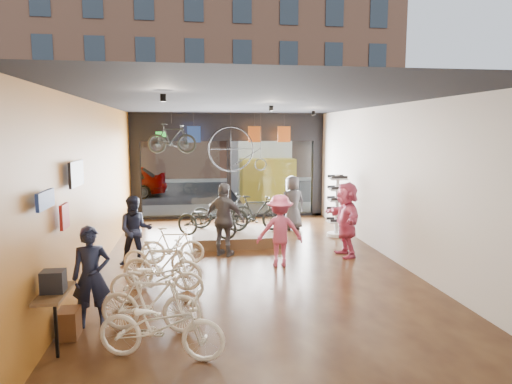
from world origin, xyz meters
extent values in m
cube|color=black|center=(0.00, 0.00, -0.02)|extent=(7.00, 12.00, 0.04)
cube|color=black|center=(0.00, 0.00, 3.82)|extent=(7.00, 12.00, 0.04)
cube|color=#B06325|center=(-3.52, 0.00, 1.90)|extent=(0.04, 12.00, 3.80)
cube|color=beige|center=(3.52, 0.00, 1.90)|extent=(0.04, 12.00, 3.80)
cube|color=beige|center=(0.00, -6.02, 1.90)|extent=(7.00, 0.04, 3.80)
cube|color=#198C26|center=(-2.40, 5.88, 3.05)|extent=(0.35, 0.06, 0.18)
cube|color=black|center=(0.00, 15.00, -0.01)|extent=(30.00, 18.00, 0.02)
cube|color=slate|center=(0.00, 7.20, 0.06)|extent=(30.00, 2.40, 0.12)
cube|color=slate|center=(0.00, 19.00, 0.06)|extent=(30.00, 2.00, 0.12)
cube|color=brown|center=(0.00, 21.50, 7.00)|extent=(26.00, 5.00, 14.00)
imported|color=gray|center=(-4.89, 12.00, 0.80)|extent=(4.68, 1.88, 1.59)
imported|color=#EFE5CE|center=(-1.83, -4.48, 0.47)|extent=(1.91, 1.09, 0.95)
imported|color=#EFE5CE|center=(-2.04, -3.59, 0.49)|extent=(1.70, 0.86, 0.98)
imported|color=#EFE5CE|center=(-2.03, -2.34, 0.45)|extent=(1.76, 0.74, 0.90)
imported|color=#EFE5CE|center=(-1.99, -1.63, 0.49)|extent=(1.71, 0.92, 0.99)
imported|color=#EFE5CE|center=(-2.10, -0.61, 0.42)|extent=(1.69, 0.88, 0.85)
imported|color=#EFE5CE|center=(-1.84, 0.11, 0.45)|extent=(1.53, 0.57, 0.90)
cube|color=#4F321F|center=(-0.18, 2.07, 0.15)|extent=(2.40, 1.80, 0.30)
imported|color=black|center=(-0.98, 1.53, 0.78)|extent=(1.87, 1.50, 0.95)
imported|color=black|center=(0.43, 2.12, 0.82)|extent=(1.73, 0.51, 1.04)
imported|color=black|center=(-0.49, 2.78, 0.79)|extent=(1.93, 0.84, 0.98)
imported|color=#161C33|center=(-3.00, -3.20, 0.82)|extent=(0.66, 0.49, 1.65)
imported|color=#161C33|center=(-2.70, 0.23, 0.82)|extent=(0.87, 0.72, 1.65)
imported|color=#3F3F44|center=(-0.56, 0.70, 0.94)|extent=(1.17, 0.96, 1.87)
imported|color=#CC4C72|center=(0.65, -0.36, 0.84)|extent=(1.13, 0.71, 1.69)
imported|color=#3F3F44|center=(1.84, 3.56, 0.87)|extent=(0.95, 0.72, 1.75)
imported|color=#CC4C72|center=(2.48, 0.26, 0.95)|extent=(0.64, 1.78, 1.89)
imported|color=black|center=(-1.96, 4.20, 2.93)|extent=(1.64, 0.81, 0.95)
cube|color=#1E3F99|center=(-1.25, 5.20, 3.05)|extent=(0.45, 0.03, 0.55)
cube|color=#CC5919|center=(0.84, 5.20, 3.05)|extent=(0.45, 0.03, 0.55)
cube|color=#CC5919|center=(1.89, 5.20, 3.05)|extent=(0.45, 0.03, 0.55)
camera|label=1|loc=(-1.38, -10.61, 3.14)|focal=32.00mm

